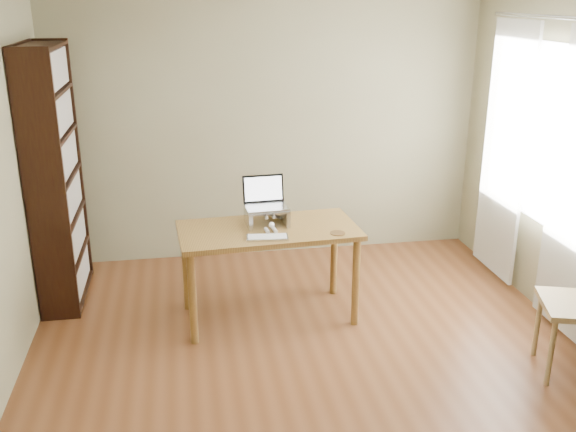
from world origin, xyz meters
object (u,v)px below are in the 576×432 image
at_px(desk, 268,240).
at_px(cat, 265,216).
at_px(bookshelf, 56,177).
at_px(laptop, 266,199).
at_px(keyboard, 267,237).

xyz_separation_m(desk, cat, (-0.01, 0.11, 0.16)).
xyz_separation_m(bookshelf, laptop, (1.63, -0.52, -0.11)).
height_order(bookshelf, laptop, bookshelf).
height_order(desk, laptop, laptop).
relative_size(desk, cat, 2.96).
distance_m(keyboard, cat, 0.34).
distance_m(desk, laptop, 0.32).
xyz_separation_m(bookshelf, cat, (1.62, -0.55, -0.24)).
distance_m(laptop, keyboard, 0.40).
distance_m(desk, cat, 0.20).
relative_size(bookshelf, keyboard, 6.71).
bearing_deg(desk, bookshelf, 154.45).
bearing_deg(bookshelf, cat, -18.58).
relative_size(bookshelf, cat, 4.44).
bearing_deg(laptop, keyboard, -99.70).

